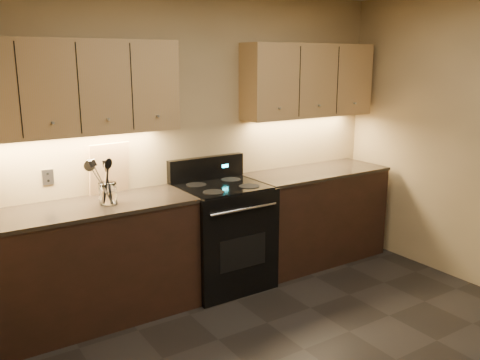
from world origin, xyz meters
The scene contains 14 objects.
wall_back centered at (0.00, 2.00, 1.30)m, with size 4.00×0.04×2.60m, color tan.
counter_left centered at (-1.10, 1.70, 0.47)m, with size 1.62×0.62×0.93m.
counter_right centered at (1.18, 1.70, 0.47)m, with size 1.46×0.62×0.93m.
stove centered at (0.08, 1.68, 0.48)m, with size 0.76×0.68×1.14m.
upper_cab_left centered at (-1.10, 1.85, 1.80)m, with size 1.60×0.30×0.70m, color #A47E52.
upper_cab_right centered at (1.18, 1.85, 1.80)m, with size 1.44×0.30×0.70m, color #A47E52.
outlet_plate centered at (-1.30, 1.99, 1.12)m, with size 0.09×0.01×0.12m, color #B2B5BA.
utensil_crock centered at (-0.95, 1.66, 1.01)m, with size 0.18×0.18×0.17m.
cutting_board centered at (-0.82, 1.96, 1.14)m, with size 0.33×0.02×0.42m, color tan.
wooden_spoon centered at (-0.98, 1.66, 1.10)m, with size 0.06×0.06×0.30m, color tan, non-canonical shape.
black_spoon centered at (-0.96, 1.69, 1.12)m, with size 0.06×0.06×0.35m, color black, non-canonical shape.
black_turner centered at (-0.94, 1.63, 1.11)m, with size 0.08×0.08×0.33m, color black, non-canonical shape.
steel_spatula centered at (-0.92, 1.67, 1.14)m, with size 0.08×0.08×0.39m, color silver, non-canonical shape.
steel_skimmer centered at (-0.92, 1.66, 1.13)m, with size 0.09×0.09×0.36m, color silver, non-canonical shape.
Camera 1 is at (-2.15, -2.00, 2.01)m, focal length 38.00 mm.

